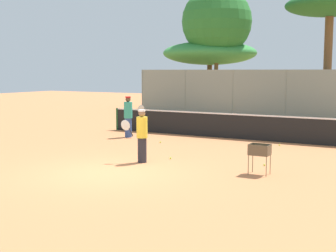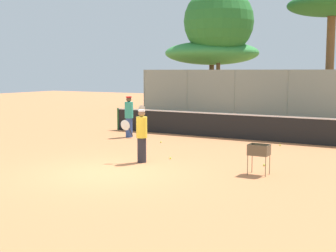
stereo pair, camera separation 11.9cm
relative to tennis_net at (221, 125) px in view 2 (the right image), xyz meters
name	(u,v)px [view 2 (the right image)]	position (x,y,z in m)	size (l,w,h in m)	color
ground_plane	(107,173)	(0.00, -8.04, -0.56)	(80.00, 80.00, 0.00)	#D37F4C
tennis_net	(221,125)	(0.00, 0.00, 0.00)	(10.96, 0.10, 1.07)	#26592D
back_fence	(287,94)	(0.00, 10.20, 0.91)	(21.02, 0.08, 2.94)	gray
tree_0	(219,22)	(-5.92, 13.08, 5.80)	(5.03, 5.03, 8.89)	brown
tree_1	(212,53)	(-6.99, 14.30, 3.62)	(7.08, 7.08, 5.08)	brown
tree_2	(332,7)	(1.85, 13.30, 6.34)	(5.67, 5.67, 7.75)	brown
player_white_outfit	(141,135)	(0.00, -6.28, 0.31)	(0.86, 0.44, 1.66)	#26262D
player_red_cap	(129,116)	(-3.53, -1.81, 0.36)	(0.84, 0.56, 1.77)	#334C8C
ball_cart	(259,152)	(3.76, -6.12, 0.07)	(0.56, 0.41, 0.85)	brown
tennis_ball_0	(170,158)	(0.51, -5.33, -0.53)	(0.07, 0.07, 0.07)	#D1E54C
tennis_ball_1	(161,142)	(-1.52, -2.52, -0.53)	(0.07, 0.07, 0.07)	#D1E54C
tennis_ball_2	(280,145)	(2.84, -0.90, -0.53)	(0.07, 0.07, 0.07)	#D1E54C
tennis_ball_3	(139,146)	(-1.74, -3.76, -0.53)	(0.07, 0.07, 0.07)	#D1E54C
tennis_ball_4	(264,165)	(3.54, -4.92, -0.53)	(0.07, 0.07, 0.07)	#D1E54C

